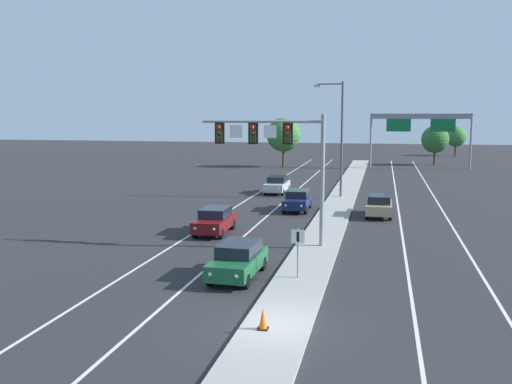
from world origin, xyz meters
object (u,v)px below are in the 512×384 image
object	(u,v)px
street_lamp_median	(339,132)
overhead_signal_mast	(279,148)
car_oncoming_navy	(297,200)
tree_far_right_b	(456,137)
traffic_cone_median_nose	(263,319)
highway_sign_gantry	(421,123)
car_receding_tan	(379,205)
tree_far_right_c	(435,139)
car_oncoming_silver	(277,184)
car_oncoming_green	(238,260)
median_sign_post	(298,246)
tree_far_left_a	(284,135)
car_oncoming_darkred	(215,220)

from	to	relation	value
street_lamp_median	overhead_signal_mast	bearing A→B (deg)	-95.27
car_oncoming_navy	tree_far_right_b	world-z (taller)	tree_far_right_b
traffic_cone_median_nose	highway_sign_gantry	xyz separation A→B (m)	(8.58, 62.04, 5.66)
overhead_signal_mast	traffic_cone_median_nose	world-z (taller)	overhead_signal_mast
street_lamp_median	highway_sign_gantry	world-z (taller)	street_lamp_median
car_receding_tan	highway_sign_gantry	xyz separation A→B (m)	(4.98, 38.28, 5.34)
traffic_cone_median_nose	highway_sign_gantry	world-z (taller)	highway_sign_gantry
traffic_cone_median_nose	tree_far_right_c	size ratio (longest dim) A/B	0.13
highway_sign_gantry	car_oncoming_silver	bearing A→B (deg)	-117.47
car_oncoming_silver	traffic_cone_median_nose	bearing A→B (deg)	-80.34
car_oncoming_silver	car_receding_tan	distance (m)	14.16
highway_sign_gantry	overhead_signal_mast	bearing A→B (deg)	-101.90
car_oncoming_green	car_oncoming_navy	xyz separation A→B (m)	(-0.06, 18.70, 0.00)
median_sign_post	car_oncoming_navy	size ratio (longest dim) A/B	0.49
car_oncoming_green	tree_far_right_c	world-z (taller)	tree_far_right_c
tree_far_left_a	car_receding_tan	bearing A→B (deg)	-70.19
traffic_cone_median_nose	highway_sign_gantry	size ratio (longest dim) A/B	0.06
tree_far_left_a	car_oncoming_darkred	bearing A→B (deg)	-85.51
car_oncoming_darkred	car_oncoming_silver	world-z (taller)	same
median_sign_post	car_receding_tan	size ratio (longest dim) A/B	0.49
car_oncoming_navy	car_receding_tan	distance (m)	6.27
car_receding_tan	car_oncoming_darkred	bearing A→B (deg)	-140.03
car_oncoming_silver	highway_sign_gantry	world-z (taller)	highway_sign_gantry
car_oncoming_darkred	car_oncoming_navy	size ratio (longest dim) A/B	1.00
car_oncoming_green	car_oncoming_silver	size ratio (longest dim) A/B	1.01
street_lamp_median	highway_sign_gantry	xyz separation A→B (m)	(8.57, 29.69, 0.37)
overhead_signal_mast	car_oncoming_darkred	world-z (taller)	overhead_signal_mast
median_sign_post	car_oncoming_green	bearing A→B (deg)	-178.89
overhead_signal_mast	tree_far_right_c	distance (m)	57.67
car_oncoming_silver	car_receding_tan	xyz separation A→B (m)	(9.44, -10.55, 0.00)
car_oncoming_darkred	traffic_cone_median_nose	distance (m)	16.70
median_sign_post	car_receding_tan	xyz separation A→B (m)	(3.36, 17.38, -0.77)
car_receding_tan	tree_far_left_a	size ratio (longest dim) A/B	0.65
car_oncoming_navy	highway_sign_gantry	world-z (taller)	highway_sign_gantry
tree_far_right_c	street_lamp_median	bearing A→B (deg)	-106.88
car_oncoming_green	car_oncoming_silver	world-z (taller)	same
car_receding_tan	tree_far_right_c	xyz separation A→B (m)	(7.53, 45.24, 2.92)
car_oncoming_green	car_oncoming_navy	distance (m)	18.70
overhead_signal_mast	tree_far_right_c	xyz separation A→B (m)	(12.92, 56.18, -1.74)
car_receding_tan	traffic_cone_median_nose	xyz separation A→B (m)	(-3.60, -23.76, -0.31)
highway_sign_gantry	tree_far_right_c	bearing A→B (deg)	69.89
car_oncoming_silver	car_oncoming_green	bearing A→B (deg)	-83.15
car_oncoming_silver	highway_sign_gantry	distance (m)	31.71
car_oncoming_darkred	traffic_cone_median_nose	bearing A→B (deg)	-67.81
highway_sign_gantry	tree_far_left_a	xyz separation A→B (m)	(-18.48, -0.80, -1.64)
highway_sign_gantry	tree_far_right_b	distance (m)	28.95
car_oncoming_navy	car_oncoming_silver	world-z (taller)	same
car_oncoming_darkred	tree_far_right_c	world-z (taller)	tree_far_right_c
tree_far_left_a	tree_far_right_c	size ratio (longest dim) A/B	1.21
overhead_signal_mast	car_receding_tan	distance (m)	13.05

